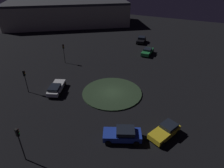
{
  "coord_description": "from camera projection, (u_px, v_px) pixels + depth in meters",
  "views": [
    {
      "loc": [
        11.26,
        -23.91,
        17.34
      ],
      "look_at": [
        0.0,
        0.0,
        1.67
      ],
      "focal_mm": 31.91,
      "sensor_mm": 36.0,
      "label": 1
    }
  ],
  "objects": [
    {
      "name": "car_silver",
      "position": [
        56.0,
        88.0,
        31.53
      ],
      "size": [
        3.3,
        4.89,
        1.38
      ],
      "rotation": [
        0.0,
        0.0,
        1.94
      ],
      "color": "silver",
      "rests_on": "ground_plane"
    },
    {
      "name": "traffic_light_northwest",
      "position": [
        64.0,
        50.0,
        39.97
      ],
      "size": [
        0.39,
        0.36,
        4.04
      ],
      "rotation": [
        0.0,
        0.0,
        -0.43
      ],
      "color": "#2D2D2D",
      "rests_on": "ground_plane"
    },
    {
      "name": "car_black",
      "position": [
        141.0,
        40.0,
        51.99
      ],
      "size": [
        2.54,
        4.2,
        1.53
      ],
      "rotation": [
        0.0,
        0.0,
        4.85
      ],
      "color": "black",
      "rests_on": "ground_plane"
    },
    {
      "name": "traffic_light_southwest",
      "position": [
        25.0,
        77.0,
        30.43
      ],
      "size": [
        0.39,
        0.36,
        3.84
      ],
      "rotation": [
        0.0,
        0.0,
        0.42
      ],
      "color": "#2D2D2D",
      "rests_on": "ground_plane"
    },
    {
      "name": "car_yellow",
      "position": [
        165.0,
        131.0,
        23.3
      ],
      "size": [
        3.27,
        4.43,
        1.4
      ],
      "rotation": [
        0.0,
        0.0,
        4.29
      ],
      "color": "gold",
      "rests_on": "ground_plane"
    },
    {
      "name": "ground_plane",
      "position": [
        112.0,
        93.0,
        31.58
      ],
      "size": [
        115.16,
        115.16,
        0.0
      ],
      "primitive_type": "plane",
      "color": "black"
    },
    {
      "name": "car_green",
      "position": [
        147.0,
        51.0,
        45.01
      ],
      "size": [
        2.01,
        4.41,
        1.42
      ],
      "rotation": [
        0.0,
        0.0,
        1.57
      ],
      "color": "#1E7238",
      "rests_on": "ground_plane"
    },
    {
      "name": "roundabout_island",
      "position": [
        112.0,
        93.0,
        31.53
      ],
      "size": [
        9.4,
        9.4,
        0.19
      ],
      "primitive_type": "cylinder",
      "color": "#263823",
      "rests_on": "ground_plane"
    },
    {
      "name": "car_blue",
      "position": [
        123.0,
        134.0,
        22.69
      ],
      "size": [
        4.74,
        3.44,
        1.6
      ],
      "rotation": [
        0.0,
        0.0,
        3.55
      ],
      "color": "#1E38A5",
      "rests_on": "ground_plane"
    },
    {
      "name": "store_building",
      "position": [
        68.0,
        13.0,
        66.91
      ],
      "size": [
        40.83,
        34.87,
        7.56
      ],
      "rotation": [
        0.0,
        0.0,
        3.75
      ],
      "color": "#ADA893",
      "rests_on": "ground_plane"
    },
    {
      "name": "traffic_light_south",
      "position": [
        19.0,
        138.0,
        19.21
      ],
      "size": [
        0.33,
        0.38,
        4.25
      ],
      "rotation": [
        0.0,
        0.0,
        1.39
      ],
      "color": "#2D2D2D",
      "rests_on": "ground_plane"
    }
  ]
}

